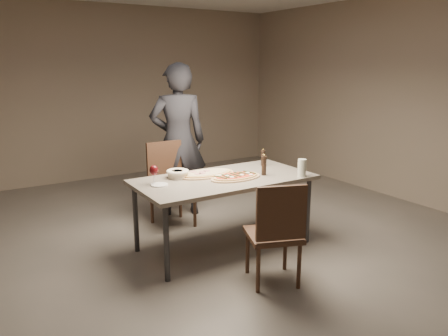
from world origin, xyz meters
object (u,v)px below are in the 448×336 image
dining_table (224,183)px  bread_basket (178,173)px  pepper_mill_left (263,158)px  zucchini_pizza (236,177)px  ham_pizza (207,174)px  chair_near (276,229)px  chair_far (169,179)px  diner (178,141)px  carafe (302,168)px

dining_table → bread_basket: size_ratio=7.87×
pepper_mill_left → bread_basket: bearing=178.7°
dining_table → zucchini_pizza: (0.08, -0.09, 0.07)m
ham_pizza → bread_basket: (-0.30, 0.06, 0.03)m
chair_near → chair_far: bearing=114.4°
ham_pizza → diner: bearing=72.9°
carafe → chair_near: bearing=-143.9°
bread_basket → chair_near: (0.34, -1.17, -0.28)m
zucchini_pizza → chair_far: size_ratio=0.57×
zucchini_pizza → ham_pizza: bearing=143.8°
ham_pizza → bread_basket: bread_basket is taller
ham_pizza → carafe: carafe is taller
zucchini_pizza → bread_basket: 0.59m
zucchini_pizza → pepper_mill_left: (0.57, 0.31, 0.07)m
chair_near → diner: 2.17m
dining_table → carafe: bearing=-28.5°
zucchini_pizza → chair_near: size_ratio=0.59×
dining_table → chair_near: chair_near is taller
pepper_mill_left → diner: size_ratio=0.10×
bread_basket → pepper_mill_left: 1.06m
zucchini_pizza → ham_pizza: size_ratio=0.90×
zucchini_pizza → chair_far: 1.09m
zucchini_pizza → pepper_mill_left: 0.65m
dining_table → diner: (0.07, 1.19, 0.25)m
pepper_mill_left → diner: (-0.58, 0.97, 0.10)m
bread_basket → carafe: bearing=-29.5°
chair_near → diner: bearing=107.2°
pepper_mill_left → chair_far: bearing=138.9°
chair_near → ham_pizza: bearing=112.8°
zucchini_pizza → diner: diner is taller
dining_table → diner: bearing=86.6°
bread_basket → diner: size_ratio=0.12×
zucchini_pizza → chair_near: chair_near is taller
ham_pizza → carafe: size_ratio=3.39×
chair_far → bread_basket: bearing=72.3°
ham_pizza → carafe: (0.80, -0.56, 0.07)m
bread_basket → chair_near: bearing=-73.7°
dining_table → carafe: (0.70, -0.38, 0.15)m
bread_basket → pepper_mill_left: (1.05, -0.02, 0.04)m
chair_far → dining_table: bearing=100.5°
dining_table → pepper_mill_left: size_ratio=9.29×
dining_table → carafe: size_ratio=9.97×
pepper_mill_left → chair_far: 1.14m
bread_basket → carafe: (1.10, -0.62, 0.04)m
chair_near → diner: (0.13, 2.12, 0.42)m
zucchini_pizza → chair_far: (-0.26, 1.03, -0.22)m
carafe → dining_table: bearing=151.5°
pepper_mill_left → diner: bearing=121.0°
dining_table → zucchini_pizza: 0.14m
bread_basket → chair_near: 1.26m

